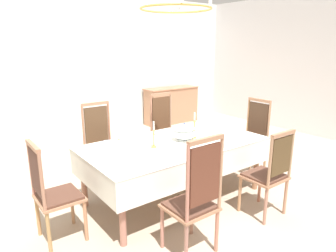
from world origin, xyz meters
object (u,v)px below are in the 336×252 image
Objects in this scene: dining_table at (175,148)px; sideboard at (171,105)px; chair_north_a at (101,144)px; candlestick_east at (194,128)px; chandelier at (176,8)px; candlestick_west at (154,137)px; chair_south_a at (195,197)px; chair_head_east at (252,135)px; spoon_secondary at (224,145)px; chair_south_b at (269,172)px; chair_head_west at (52,191)px; soup_tureen at (184,132)px; bowl_far_left at (108,143)px; spoon_primary at (120,140)px; chair_north_b at (165,130)px; bowl_near_right at (220,147)px; bowl_near_left at (130,137)px.

sideboard is (2.41, 3.21, -0.22)m from dining_table.
sideboard is at bearing -143.20° from chair_north_a.
chandelier reaches higher than candlestick_east.
candlestick_east is (0.64, 0.00, 0.01)m from candlestick_west.
chair_north_a is at bearing 118.95° from chandelier.
chair_south_a is at bearing -118.91° from dining_table.
chair_head_east reaches higher than sideboard.
chair_north_a is 6.53× the size of spoon_secondary.
chair_north_a is 2.29m from chair_south_b.
chandelier is (1.53, 0.00, 1.79)m from chair_head_west.
soup_tureen is (0.70, 1.00, 0.27)m from chair_south_a.
chair_head_east reaches higher than bowl_far_left.
dining_table is 7.06× the size of candlestick_west.
dining_table is 2.18× the size of chair_south_b.
chair_south_b is 1.86m from spoon_primary.
chair_head_west is 3.07× the size of candlestick_east.
candlestick_west is (0.23, -1.00, 0.30)m from chair_north_a.
candlestick_east is (0.87, 1.00, 0.30)m from chair_south_a.
sideboard is at bearing -15.16° from chair_head_east.
chair_head_west reaches higher than bowl_far_left.
spoon_secondary is (0.72, -0.46, -0.12)m from candlestick_west.
chair_head_west is 0.96m from bowl_far_left.
bowl_near_right is (-0.29, -1.48, 0.18)m from chair_north_b.
chair_head_west is 1.28m from bowl_near_left.
bowl_near_right is at bearing -58.96° from chandelier.
chair_north_a is 2.09m from chandelier.
chair_head_east is 1.26m from candlestick_east.
bowl_near_left is (1.16, 0.48, 0.23)m from chair_head_west.
spoon_primary is at bearing 169.41° from bowl_near_left.
candlestick_east reaches higher than soup_tureen.
soup_tureen is at bearing 113.87° from chair_south_b.
spoon_secondary is at bearing -64.01° from spoon_primary.
chair_head_west is 1.99m from spoon_secondary.
chandelier reaches higher than bowl_near_right.
dining_table is 13.43× the size of bowl_far_left.
chair_north_b reaches higher than bowl_near_right.
chair_head_east is (3.07, 0.00, 0.02)m from chair_head_west.
chair_head_east is (2.09, 1.00, -0.02)m from chair_south_a.
chair_head_east is 1.36× the size of chandelier.
sideboard is at bearing 66.53° from chair_south_b.
bowl_near_left is (-0.37, 0.48, 0.10)m from dining_table.
chair_head_east is at bearing 21.24° from bowl_near_right.
dining_table is at bearing 59.59° from chair_north_b.
chandelier reaches higher than spoon_primary.
chair_south_a is 0.82× the size of sideboard.
chandelier is (0.55, 1.00, 1.75)m from chair_south_a.
bowl_near_right is at bearing 111.24° from chair_head_east.
chair_south_a is 1.51m from spoon_primary.
chandelier is (-0.32, 0.00, 1.45)m from candlestick_east.
candlestick_west is (-0.32, 0.00, 0.20)m from dining_table.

